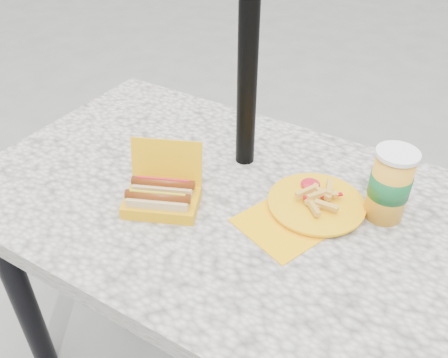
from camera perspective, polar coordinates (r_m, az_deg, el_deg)
The scene contains 5 objects.
picnic_table at distance 1.25m, azimuth -1.23°, elevation -5.32°, with size 1.20×0.80×0.75m.
umbrella_pole at distance 1.13m, azimuth 2.99°, elevation 17.13°, with size 0.05×0.05×2.20m, color black.
hotdog_box at distance 1.12m, azimuth -7.48°, elevation -1.99°, with size 0.21×0.20×0.14m.
fries_plate at distance 1.14m, azimuth 10.71°, elevation -2.96°, with size 0.27×0.33×0.05m.
soda_cup at distance 1.12m, azimuth 19.32°, elevation -0.65°, with size 0.09×0.09×0.18m.
Camera 1 is at (0.50, -0.78, 1.48)m, focal length 38.00 mm.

